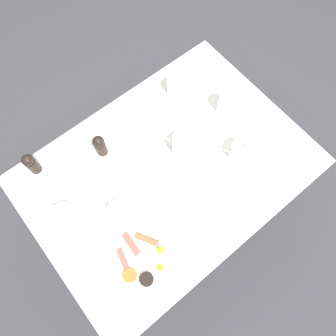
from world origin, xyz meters
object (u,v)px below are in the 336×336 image
object	(u,v)px
water_glass_tall	(227,103)
salt_grinder	(100,145)
teapot_near	(244,151)
teacup_with_saucer_left	(65,215)
creamer_jug	(116,209)
water_glass_short	(176,85)
knife_by_plate	(193,211)
fork_by_plate	(122,175)
teapot_far	(185,144)
breakfast_plate	(144,259)
pepper_grinder	(31,163)

from	to	relation	value
water_glass_tall	salt_grinder	bearing A→B (deg)	72.07
teapot_near	teacup_with_saucer_left	size ratio (longest dim) A/B	1.17
teacup_with_saucer_left	creamer_jug	distance (m)	0.21
water_glass_short	knife_by_plate	size ratio (longest dim) A/B	0.48
water_glass_short	fork_by_plate	xyz separation A→B (m)	(-0.18, 0.46, -0.05)
teapot_far	fork_by_plate	world-z (taller)	teapot_far
teapot_far	salt_grinder	world-z (taller)	salt_grinder
teacup_with_saucer_left	water_glass_tall	size ratio (longest dim) A/B	1.17
breakfast_plate	salt_grinder	size ratio (longest dim) A/B	2.34
teacup_with_saucer_left	water_glass_tall	distance (m)	0.86
fork_by_plate	salt_grinder	bearing A→B (deg)	-0.15
water_glass_tall	salt_grinder	world-z (taller)	salt_grinder
creamer_jug	pepper_grinder	bearing A→B (deg)	23.28
teapot_near	knife_by_plate	size ratio (longest dim) A/B	0.76
teapot_near	creamer_jug	bearing A→B (deg)	23.79
teapot_far	water_glass_tall	world-z (taller)	water_glass_tall
teacup_with_saucer_left	knife_by_plate	world-z (taller)	teacup_with_saucer_left
teapot_near	teacup_with_saucer_left	bearing A→B (deg)	18.88
fork_by_plate	teacup_with_saucer_left	bearing A→B (deg)	90.76
pepper_grinder	teacup_with_saucer_left	bearing A→B (deg)	177.11
fork_by_plate	knife_by_plate	distance (m)	0.35
water_glass_tall	fork_by_plate	distance (m)	0.58
fork_by_plate	knife_by_plate	bearing A→B (deg)	-157.21
fork_by_plate	creamer_jug	bearing A→B (deg)	136.81
fork_by_plate	water_glass_tall	bearing A→B (deg)	-94.12
breakfast_plate	teapot_far	world-z (taller)	teapot_far
teapot_far	fork_by_plate	bearing A→B (deg)	39.34
teacup_with_saucer_left	pepper_grinder	distance (m)	0.27
teapot_near	teapot_far	distance (m)	0.26
water_glass_short	knife_by_plate	world-z (taller)	water_glass_short
teapot_near	knife_by_plate	bearing A→B (deg)	47.20
teacup_with_saucer_left	fork_by_plate	size ratio (longest dim) A/B	0.86
teapot_far	water_glass_tall	distance (m)	0.28
creamer_jug	knife_by_plate	size ratio (longest dim) A/B	0.39
teacup_with_saucer_left	salt_grinder	distance (m)	0.33
water_glass_short	teacup_with_saucer_left	bearing A→B (deg)	104.11
water_glass_short	teapot_far	bearing A→B (deg)	148.14
water_glass_tall	water_glass_short	distance (m)	0.25
teapot_near	water_glass_tall	size ratio (longest dim) A/B	1.37
pepper_grinder	teapot_far	bearing A→B (deg)	-120.71
salt_grinder	breakfast_plate	bearing A→B (deg)	163.55
water_glass_tall	creamer_jug	bearing A→B (deg)	96.42
teacup_with_saucer_left	salt_grinder	bearing A→B (deg)	-62.70
breakfast_plate	water_glass_short	distance (m)	0.80
teapot_near	creamer_jug	xyz separation A→B (m)	(0.15, 0.58, -0.02)
pepper_grinder	breakfast_plate	bearing A→B (deg)	-167.88
pepper_grinder	salt_grinder	bearing A→B (deg)	-112.57
breakfast_plate	teacup_with_saucer_left	world-z (taller)	teacup_with_saucer_left
water_glass_tall	fork_by_plate	xyz separation A→B (m)	(0.04, 0.58, -0.06)
salt_grinder	creamer_jug	bearing A→B (deg)	156.98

